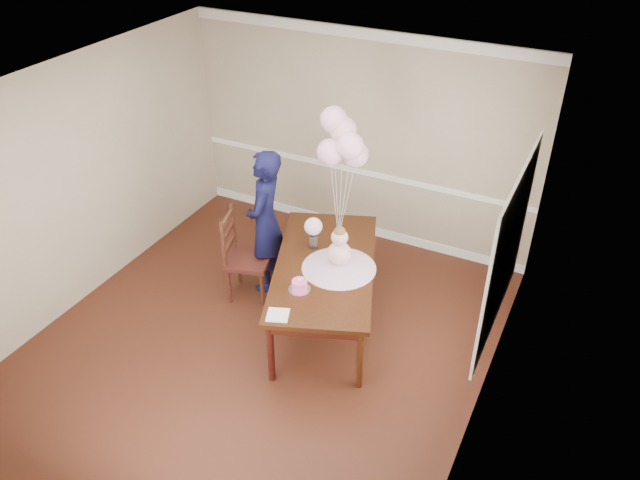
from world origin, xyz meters
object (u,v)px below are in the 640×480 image
at_px(dining_table_top, 325,266).
at_px(woman, 266,222).
at_px(birthday_cake, 300,285).
at_px(dining_chair_seat, 249,260).

height_order(dining_table_top, woman, woman).
relative_size(birthday_cake, woman, 0.09).
bearing_deg(dining_chair_seat, birthday_cake, -46.22).
xyz_separation_m(dining_table_top, birthday_cake, (-0.03, -0.50, 0.08)).
distance_m(dining_table_top, birthday_cake, 0.51).
bearing_deg(dining_table_top, dining_chair_seat, 156.67).
bearing_deg(dining_table_top, woman, 139.76).
relative_size(dining_table_top, dining_chair_seat, 4.34).
bearing_deg(woman, birthday_cake, 33.29).
bearing_deg(dining_table_top, birthday_cake, -113.96).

